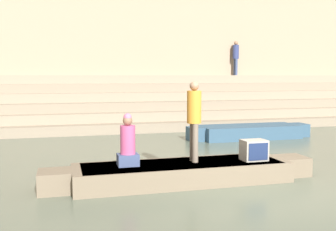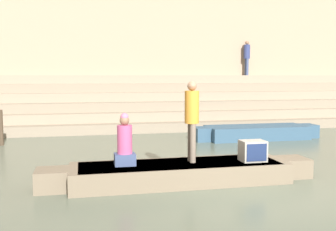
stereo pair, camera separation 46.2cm
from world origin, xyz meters
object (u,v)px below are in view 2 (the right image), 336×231
Objects in this scene: rowboat_main at (180,172)px; person_on_steps at (247,55)px; tv_set at (253,151)px; mooring_post at (1,128)px; person_rowing at (125,144)px; person_standing at (192,115)px; moored_boat_shore at (257,132)px.

person_on_steps reaches higher than rowboat_main.
mooring_post is (-6.21, 5.82, -0.06)m from tv_set.
person_rowing is at bearing 178.14° from tv_set.
rowboat_main is 5.03× the size of mooring_post.
person_standing is 1.54m from tv_set.
person_on_steps is at bearing 58.30° from rowboat_main.
person_on_steps reaches higher than person_rowing.
mooring_post is 12.10m from person_on_steps.
person_standing is 1.55m from person_rowing.
person_standing reaches higher than mooring_post.
tv_set reaches higher than moored_boat_shore.
person_on_steps reaches higher than person_standing.
person_standing reaches higher than tv_set.
rowboat_main is at bearing -164.11° from person_standing.
mooring_post is at bearing 127.35° from rowboat_main.
person_on_steps is (5.82, 10.50, 1.88)m from person_standing.
person_on_steps is (4.51, 10.73, 2.66)m from tv_set.
mooring_post reaches higher than moored_boat_shore.
person_rowing is 7.37m from moored_boat_shore.
moored_boat_shore is (5.31, 5.07, -0.62)m from person_rowing.
person_rowing is (-1.16, 0.06, 0.64)m from rowboat_main.
rowboat_main is 5.42× the size of person_rowing.
tv_set is at bearing 79.52° from person_on_steps.
person_standing is at bearing -13.27° from person_rowing.
person_rowing is at bearing -136.87° from moored_boat_shore.
person_rowing is 2.05× the size of tv_set.
person_on_steps reaches higher than tv_set.
person_rowing reaches higher than rowboat_main.
person_rowing is 2.77m from tv_set.
tv_set is 11.94m from person_on_steps.
mooring_post reaches higher than rowboat_main.
person_on_steps is (6.10, 10.59, 3.09)m from rowboat_main.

